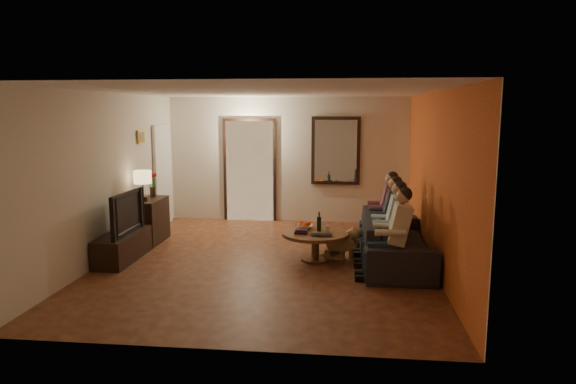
# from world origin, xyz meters

# --- Properties ---
(floor) EXTENTS (5.00, 6.00, 0.01)m
(floor) POSITION_xyz_m (0.00, 0.00, 0.00)
(floor) COLOR #452112
(floor) RESTS_ON ground
(ceiling) EXTENTS (5.00, 6.00, 0.01)m
(ceiling) POSITION_xyz_m (0.00, 0.00, 2.60)
(ceiling) COLOR white
(ceiling) RESTS_ON back_wall
(back_wall) EXTENTS (5.00, 0.02, 2.60)m
(back_wall) POSITION_xyz_m (0.00, 3.00, 1.30)
(back_wall) COLOR beige
(back_wall) RESTS_ON floor
(front_wall) EXTENTS (5.00, 0.02, 2.60)m
(front_wall) POSITION_xyz_m (0.00, -3.00, 1.30)
(front_wall) COLOR beige
(front_wall) RESTS_ON floor
(left_wall) EXTENTS (0.02, 6.00, 2.60)m
(left_wall) POSITION_xyz_m (-2.50, 0.00, 1.30)
(left_wall) COLOR beige
(left_wall) RESTS_ON floor
(right_wall) EXTENTS (0.02, 6.00, 2.60)m
(right_wall) POSITION_xyz_m (2.50, 0.00, 1.30)
(right_wall) COLOR beige
(right_wall) RESTS_ON floor
(orange_accent) EXTENTS (0.01, 6.00, 2.60)m
(orange_accent) POSITION_xyz_m (2.49, 0.00, 1.30)
(orange_accent) COLOR #C15121
(orange_accent) RESTS_ON right_wall
(kitchen_doorway) EXTENTS (1.00, 0.06, 2.10)m
(kitchen_doorway) POSITION_xyz_m (-0.80, 2.98, 1.05)
(kitchen_doorway) COLOR #FFE0A5
(kitchen_doorway) RESTS_ON floor
(door_trim) EXTENTS (1.12, 0.04, 2.22)m
(door_trim) POSITION_xyz_m (-0.80, 2.97, 1.05)
(door_trim) COLOR black
(door_trim) RESTS_ON floor
(fridge_glimpse) EXTENTS (0.45, 0.03, 1.70)m
(fridge_glimpse) POSITION_xyz_m (-0.55, 2.98, 0.90)
(fridge_glimpse) COLOR silver
(fridge_glimpse) RESTS_ON floor
(mirror_frame) EXTENTS (1.00, 0.05, 1.40)m
(mirror_frame) POSITION_xyz_m (1.00, 2.96, 1.50)
(mirror_frame) COLOR black
(mirror_frame) RESTS_ON back_wall
(mirror_glass) EXTENTS (0.86, 0.02, 1.26)m
(mirror_glass) POSITION_xyz_m (1.00, 2.93, 1.50)
(mirror_glass) COLOR white
(mirror_glass) RESTS_ON back_wall
(white_door) EXTENTS (0.06, 0.85, 2.04)m
(white_door) POSITION_xyz_m (-2.46, 2.30, 1.02)
(white_door) COLOR white
(white_door) RESTS_ON floor
(framed_art) EXTENTS (0.03, 0.28, 0.24)m
(framed_art) POSITION_xyz_m (-2.47, 1.30, 1.85)
(framed_art) COLOR #B28C33
(framed_art) RESTS_ON left_wall
(art_canvas) EXTENTS (0.01, 0.22, 0.18)m
(art_canvas) POSITION_xyz_m (-2.46, 1.30, 1.85)
(art_canvas) COLOR brown
(art_canvas) RESTS_ON left_wall
(dresser) EXTENTS (0.45, 0.87, 0.78)m
(dresser) POSITION_xyz_m (-2.25, 0.96, 0.39)
(dresser) COLOR black
(dresser) RESTS_ON floor
(table_lamp) EXTENTS (0.30, 0.30, 0.54)m
(table_lamp) POSITION_xyz_m (-2.25, 0.74, 1.05)
(table_lamp) COLOR beige
(table_lamp) RESTS_ON dresser
(flower_vase) EXTENTS (0.14, 0.14, 0.44)m
(flower_vase) POSITION_xyz_m (-2.25, 1.18, 1.00)
(flower_vase) COLOR #AB1228
(flower_vase) RESTS_ON dresser
(tv_stand) EXTENTS (0.45, 1.29, 0.43)m
(tv_stand) POSITION_xyz_m (-2.25, -0.17, 0.22)
(tv_stand) COLOR black
(tv_stand) RESTS_ON floor
(tv) EXTENTS (1.15, 0.15, 0.66)m
(tv) POSITION_xyz_m (-2.25, -0.17, 0.76)
(tv) COLOR black
(tv) RESTS_ON tv_stand
(sofa) EXTENTS (2.48, 0.99, 0.72)m
(sofa) POSITION_xyz_m (1.97, 0.19, 0.36)
(sofa) COLOR black
(sofa) RESTS_ON floor
(person_a) EXTENTS (0.60, 0.40, 1.20)m
(person_a) POSITION_xyz_m (1.87, -0.71, 0.60)
(person_a) COLOR tan
(person_a) RESTS_ON sofa
(person_b) EXTENTS (0.60, 0.40, 1.20)m
(person_b) POSITION_xyz_m (1.87, -0.11, 0.60)
(person_b) COLOR tan
(person_b) RESTS_ON sofa
(person_c) EXTENTS (0.60, 0.40, 1.20)m
(person_c) POSITION_xyz_m (1.87, 0.49, 0.60)
(person_c) COLOR tan
(person_c) RESTS_ON sofa
(person_d) EXTENTS (0.60, 0.40, 1.20)m
(person_d) POSITION_xyz_m (1.87, 1.09, 0.60)
(person_d) COLOR tan
(person_d) RESTS_ON sofa
(dog) EXTENTS (0.59, 0.33, 0.56)m
(dog) POSITION_xyz_m (1.15, 0.25, 0.28)
(dog) COLOR #A1834A
(dog) RESTS_ON floor
(coffee_table) EXTENTS (1.34, 1.34, 0.45)m
(coffee_table) POSITION_xyz_m (0.75, 0.14, 0.23)
(coffee_table) COLOR brown
(coffee_table) RESTS_ON floor
(bowl) EXTENTS (0.26, 0.26, 0.06)m
(bowl) POSITION_xyz_m (0.57, 0.36, 0.48)
(bowl) COLOR white
(bowl) RESTS_ON coffee_table
(oranges) EXTENTS (0.20, 0.20, 0.08)m
(oranges) POSITION_xyz_m (0.57, 0.36, 0.55)
(oranges) COLOR #FC5A15
(oranges) RESTS_ON bowl
(wine_bottle) EXTENTS (0.07, 0.07, 0.31)m
(wine_bottle) POSITION_xyz_m (0.80, 0.24, 0.60)
(wine_bottle) COLOR black
(wine_bottle) RESTS_ON coffee_table
(wine_glass) EXTENTS (0.06, 0.06, 0.10)m
(wine_glass) POSITION_xyz_m (0.93, 0.19, 0.50)
(wine_glass) COLOR silver
(wine_glass) RESTS_ON coffee_table
(book_stack) EXTENTS (0.20, 0.15, 0.07)m
(book_stack) POSITION_xyz_m (0.53, 0.04, 0.48)
(book_stack) COLOR black
(book_stack) RESTS_ON coffee_table
(laptop) EXTENTS (0.33, 0.22, 0.03)m
(laptop) POSITION_xyz_m (0.85, -0.14, 0.46)
(laptop) COLOR black
(laptop) RESTS_ON coffee_table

